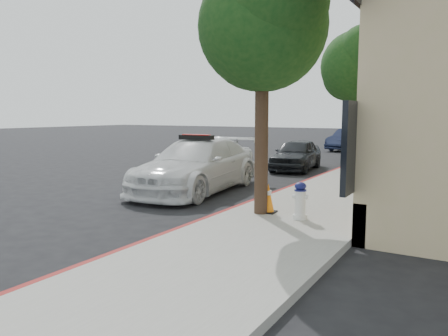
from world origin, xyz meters
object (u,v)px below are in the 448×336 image
object	(u,v)px
fire_hydrant	(300,201)
parked_car_far	(349,140)
police_car	(197,165)
parked_car_mid	(296,154)
traffic_cone	(268,198)

from	to	relation	value
fire_hydrant	parked_car_far	bearing A→B (deg)	90.46
police_car	parked_car_mid	distance (m)	6.48
police_car	parked_car_mid	world-z (taller)	police_car
parked_car_mid	parked_car_far	xyz separation A→B (m)	(-0.72, 11.17, 0.04)
parked_car_far	fire_hydrant	world-z (taller)	parked_car_far
police_car	fire_hydrant	size ratio (longest dim) A/B	7.17
police_car	traffic_cone	bearing A→B (deg)	-37.20
police_car	fire_hydrant	distance (m)	4.89
police_car	parked_car_mid	size ratio (longest dim) A/B	1.47
parked_car_mid	fire_hydrant	distance (m)	9.48
parked_car_mid	parked_car_far	distance (m)	11.19
parked_car_far	traffic_cone	world-z (taller)	parked_car_far
traffic_cone	parked_car_far	bearing A→B (deg)	99.76
fire_hydrant	parked_car_mid	bearing A→B (deg)	100.30
parked_car_far	parked_car_mid	bearing A→B (deg)	-78.73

